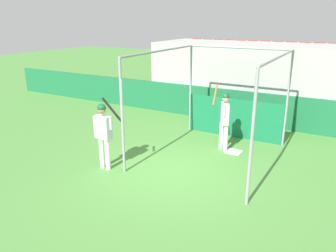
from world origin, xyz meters
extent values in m
plane|color=#477F38|center=(0.00, 0.00, 0.00)|extent=(60.00, 60.00, 0.00)
cube|color=#196038|center=(0.00, 5.10, 0.64)|extent=(24.00, 0.12, 1.27)
cube|color=#9E9E99|center=(0.00, 6.76, 1.46)|extent=(7.60, 3.20, 2.92)
cube|color=maroon|center=(-3.03, 5.56, 1.32)|extent=(0.45, 0.40, 0.10)
cube|color=maroon|center=(-3.03, 5.74, 1.55)|extent=(0.45, 0.06, 0.40)
cube|color=maroon|center=(-2.48, 5.56, 1.32)|extent=(0.45, 0.40, 0.10)
cube|color=maroon|center=(-2.48, 5.74, 1.55)|extent=(0.45, 0.06, 0.40)
cube|color=maroon|center=(-1.93, 5.56, 1.32)|extent=(0.45, 0.40, 0.10)
cube|color=maroon|center=(-1.93, 5.74, 1.55)|extent=(0.45, 0.06, 0.40)
cube|color=maroon|center=(-1.38, 5.56, 1.32)|extent=(0.45, 0.40, 0.10)
cube|color=maroon|center=(-1.38, 5.74, 1.55)|extent=(0.45, 0.06, 0.40)
cube|color=maroon|center=(-0.83, 5.56, 1.32)|extent=(0.45, 0.40, 0.10)
cube|color=maroon|center=(-0.83, 5.74, 1.55)|extent=(0.45, 0.06, 0.40)
cube|color=maroon|center=(-0.28, 5.56, 1.32)|extent=(0.45, 0.40, 0.10)
cube|color=maroon|center=(-0.28, 5.74, 1.55)|extent=(0.45, 0.06, 0.40)
cube|color=maroon|center=(0.27, 5.56, 1.32)|extent=(0.45, 0.40, 0.10)
cube|color=maroon|center=(0.27, 5.74, 1.55)|extent=(0.45, 0.06, 0.40)
cube|color=maroon|center=(0.83, 5.56, 1.32)|extent=(0.45, 0.40, 0.10)
cube|color=maroon|center=(0.83, 5.74, 1.55)|extent=(0.45, 0.06, 0.40)
cube|color=maroon|center=(1.38, 5.56, 1.32)|extent=(0.45, 0.40, 0.10)
cube|color=maroon|center=(1.38, 5.74, 1.55)|extent=(0.45, 0.06, 0.40)
cube|color=maroon|center=(1.92, 5.56, 1.32)|extent=(0.45, 0.40, 0.10)
cube|color=maroon|center=(1.92, 5.74, 1.55)|extent=(0.45, 0.06, 0.40)
cube|color=maroon|center=(2.47, 5.56, 1.32)|extent=(0.45, 0.40, 0.10)
cube|color=maroon|center=(2.47, 5.74, 1.55)|extent=(0.45, 0.06, 0.40)
cube|color=maroon|center=(3.03, 5.56, 1.32)|extent=(0.45, 0.40, 0.10)
cube|color=maroon|center=(3.03, 5.74, 1.55)|extent=(0.45, 0.06, 0.40)
cube|color=maroon|center=(-3.03, 6.36, 1.72)|extent=(0.45, 0.40, 0.10)
cube|color=maroon|center=(-3.03, 6.54, 1.95)|extent=(0.45, 0.06, 0.40)
cube|color=maroon|center=(-2.48, 6.36, 1.72)|extent=(0.45, 0.40, 0.10)
cube|color=maroon|center=(-2.48, 6.54, 1.95)|extent=(0.45, 0.06, 0.40)
cube|color=maroon|center=(-1.93, 6.36, 1.72)|extent=(0.45, 0.40, 0.10)
cube|color=maroon|center=(-1.93, 6.54, 1.95)|extent=(0.45, 0.06, 0.40)
cube|color=maroon|center=(-1.38, 6.36, 1.72)|extent=(0.45, 0.40, 0.10)
cube|color=maroon|center=(-1.38, 6.54, 1.95)|extent=(0.45, 0.06, 0.40)
cube|color=maroon|center=(-0.83, 6.36, 1.72)|extent=(0.45, 0.40, 0.10)
cube|color=maroon|center=(-0.83, 6.54, 1.95)|extent=(0.45, 0.06, 0.40)
cube|color=maroon|center=(-0.28, 6.36, 1.72)|extent=(0.45, 0.40, 0.10)
cube|color=maroon|center=(-0.28, 6.54, 1.95)|extent=(0.45, 0.06, 0.40)
cube|color=maroon|center=(0.27, 6.36, 1.72)|extent=(0.45, 0.40, 0.10)
cube|color=maroon|center=(0.27, 6.54, 1.95)|extent=(0.45, 0.06, 0.40)
cube|color=maroon|center=(0.83, 6.36, 1.72)|extent=(0.45, 0.40, 0.10)
cube|color=maroon|center=(0.83, 6.54, 1.95)|extent=(0.45, 0.06, 0.40)
cube|color=maroon|center=(1.38, 6.36, 1.72)|extent=(0.45, 0.40, 0.10)
cube|color=maroon|center=(1.38, 6.54, 1.95)|extent=(0.45, 0.06, 0.40)
cube|color=maroon|center=(1.92, 6.36, 1.72)|extent=(0.45, 0.40, 0.10)
cube|color=maroon|center=(1.92, 6.54, 1.95)|extent=(0.45, 0.06, 0.40)
cube|color=maroon|center=(2.47, 6.36, 1.72)|extent=(0.45, 0.40, 0.10)
cube|color=maroon|center=(2.47, 6.54, 1.95)|extent=(0.45, 0.06, 0.40)
cube|color=maroon|center=(3.03, 6.36, 1.72)|extent=(0.45, 0.40, 0.10)
cube|color=maroon|center=(3.03, 6.54, 1.95)|extent=(0.45, 0.06, 0.40)
cube|color=maroon|center=(-3.03, 7.16, 2.12)|extent=(0.45, 0.40, 0.10)
cube|color=maroon|center=(-3.03, 7.34, 2.35)|extent=(0.45, 0.06, 0.40)
cube|color=maroon|center=(-2.48, 7.16, 2.12)|extent=(0.45, 0.40, 0.10)
cube|color=maroon|center=(-2.48, 7.34, 2.35)|extent=(0.45, 0.06, 0.40)
cube|color=maroon|center=(-1.93, 7.16, 2.12)|extent=(0.45, 0.40, 0.10)
cube|color=maroon|center=(-1.93, 7.34, 2.35)|extent=(0.45, 0.06, 0.40)
cube|color=maroon|center=(-1.38, 7.16, 2.12)|extent=(0.45, 0.40, 0.10)
cube|color=maroon|center=(-1.38, 7.34, 2.35)|extent=(0.45, 0.06, 0.40)
cube|color=maroon|center=(-0.83, 7.16, 2.12)|extent=(0.45, 0.40, 0.10)
cube|color=maroon|center=(-0.83, 7.34, 2.35)|extent=(0.45, 0.06, 0.40)
cube|color=maroon|center=(-0.28, 7.16, 2.12)|extent=(0.45, 0.40, 0.10)
cube|color=maroon|center=(-0.28, 7.34, 2.35)|extent=(0.45, 0.06, 0.40)
cube|color=maroon|center=(0.27, 7.16, 2.12)|extent=(0.45, 0.40, 0.10)
cube|color=maroon|center=(0.27, 7.34, 2.35)|extent=(0.45, 0.06, 0.40)
cube|color=maroon|center=(0.83, 7.16, 2.12)|extent=(0.45, 0.40, 0.10)
cube|color=maroon|center=(0.83, 7.34, 2.35)|extent=(0.45, 0.06, 0.40)
cube|color=maroon|center=(1.38, 7.16, 2.12)|extent=(0.45, 0.40, 0.10)
cube|color=maroon|center=(1.38, 7.34, 2.35)|extent=(0.45, 0.06, 0.40)
cube|color=maroon|center=(1.92, 7.16, 2.12)|extent=(0.45, 0.40, 0.10)
cube|color=maroon|center=(1.92, 7.34, 2.35)|extent=(0.45, 0.06, 0.40)
cube|color=maroon|center=(2.47, 7.16, 2.12)|extent=(0.45, 0.40, 0.10)
cube|color=maroon|center=(2.47, 7.34, 2.35)|extent=(0.45, 0.06, 0.40)
cube|color=maroon|center=(3.03, 7.16, 2.12)|extent=(0.45, 0.40, 0.10)
cube|color=maroon|center=(3.03, 7.34, 2.35)|extent=(0.45, 0.06, 0.40)
cube|color=maroon|center=(-3.03, 7.96, 2.52)|extent=(0.45, 0.40, 0.10)
cube|color=maroon|center=(-3.03, 8.14, 2.75)|extent=(0.45, 0.06, 0.40)
cube|color=maroon|center=(-2.48, 7.96, 2.52)|extent=(0.45, 0.40, 0.10)
cube|color=maroon|center=(-2.48, 8.14, 2.75)|extent=(0.45, 0.06, 0.40)
cube|color=maroon|center=(-1.93, 7.96, 2.52)|extent=(0.45, 0.40, 0.10)
cube|color=maroon|center=(-1.93, 8.14, 2.75)|extent=(0.45, 0.06, 0.40)
cube|color=maroon|center=(-1.38, 7.96, 2.52)|extent=(0.45, 0.40, 0.10)
cube|color=maroon|center=(-1.38, 8.14, 2.75)|extent=(0.45, 0.06, 0.40)
cube|color=maroon|center=(-0.83, 7.96, 2.52)|extent=(0.45, 0.40, 0.10)
cube|color=maroon|center=(-0.83, 8.14, 2.75)|extent=(0.45, 0.06, 0.40)
cube|color=maroon|center=(-0.28, 7.96, 2.52)|extent=(0.45, 0.40, 0.10)
cube|color=maroon|center=(-0.28, 8.14, 2.75)|extent=(0.45, 0.06, 0.40)
cube|color=maroon|center=(0.27, 7.96, 2.52)|extent=(0.45, 0.40, 0.10)
cube|color=maroon|center=(0.27, 8.14, 2.75)|extent=(0.45, 0.06, 0.40)
cube|color=maroon|center=(0.83, 7.96, 2.52)|extent=(0.45, 0.40, 0.10)
cube|color=maroon|center=(0.83, 8.14, 2.75)|extent=(0.45, 0.06, 0.40)
cube|color=maroon|center=(1.38, 7.96, 2.52)|extent=(0.45, 0.40, 0.10)
cube|color=maroon|center=(1.38, 8.14, 2.75)|extent=(0.45, 0.06, 0.40)
cube|color=maroon|center=(1.92, 7.96, 2.52)|extent=(0.45, 0.40, 0.10)
cube|color=maroon|center=(1.92, 8.14, 2.75)|extent=(0.45, 0.06, 0.40)
cube|color=maroon|center=(2.47, 7.96, 2.52)|extent=(0.45, 0.40, 0.10)
cube|color=maroon|center=(2.47, 8.14, 2.75)|extent=(0.45, 0.06, 0.40)
cube|color=maroon|center=(3.03, 7.96, 2.52)|extent=(0.45, 0.40, 0.10)
cube|color=maroon|center=(3.03, 8.14, 2.75)|extent=(0.45, 0.06, 0.40)
cylinder|color=gray|center=(-1.12, -0.58, 1.50)|extent=(0.07, 0.07, 3.01)
cylinder|color=gray|center=(2.20, -0.58, 1.50)|extent=(0.07, 0.07, 3.01)
cylinder|color=gray|center=(-1.12, 3.46, 1.50)|extent=(0.07, 0.07, 3.01)
cylinder|color=gray|center=(2.20, 3.46, 1.50)|extent=(0.07, 0.07, 3.01)
cylinder|color=gray|center=(-1.12, 1.44, 3.01)|extent=(0.06, 4.04, 0.06)
cylinder|color=gray|center=(2.20, 1.44, 3.01)|extent=(0.06, 4.04, 0.06)
cylinder|color=gray|center=(0.54, 3.46, 3.01)|extent=(3.31, 0.06, 0.06)
cube|color=#14663D|center=(0.54, 3.44, 0.67)|extent=(3.24, 0.03, 1.34)
cube|color=white|center=(1.01, 2.14, 0.01)|extent=(0.44, 0.44, 0.02)
cylinder|color=white|center=(0.75, 2.06, 0.44)|extent=(0.17, 0.17, 0.87)
cylinder|color=white|center=(0.56, 2.21, 0.44)|extent=(0.17, 0.17, 0.87)
cube|color=#B7B7B7|center=(0.66, 2.14, 1.18)|extent=(0.39, 0.52, 0.62)
sphere|color=tan|center=(0.66, 2.14, 1.66)|extent=(0.22, 0.22, 0.22)
sphere|color=#144C2D|center=(0.66, 2.14, 1.70)|extent=(0.23, 0.23, 0.23)
cylinder|color=#B7B7B7|center=(0.72, 1.89, 1.32)|extent=(0.09, 0.09, 0.34)
cylinder|color=#B7B7B7|center=(0.52, 2.35, 1.32)|extent=(0.09, 0.09, 0.34)
cylinder|color=brown|center=(0.27, 2.27, 1.68)|extent=(0.23, 0.73, 0.54)
sphere|color=brown|center=(0.62, 2.35, 1.44)|extent=(0.08, 0.08, 0.08)
cylinder|color=white|center=(-1.79, -0.66, 0.44)|extent=(0.14, 0.14, 0.87)
cylinder|color=white|center=(-1.59, -0.67, 0.44)|extent=(0.14, 0.14, 0.87)
cube|color=#B7B7B7|center=(-1.69, -0.67, 1.18)|extent=(0.47, 0.24, 0.62)
sphere|color=#A37556|center=(-1.69, -0.67, 1.66)|extent=(0.22, 0.22, 0.22)
sphere|color=#144C2D|center=(-1.69, -0.67, 1.71)|extent=(0.23, 0.23, 0.23)
cylinder|color=#B7B7B7|center=(-1.93, -0.62, 1.32)|extent=(0.07, 0.07, 0.34)
cylinder|color=#B7B7B7|center=(-1.45, -0.64, 1.32)|extent=(0.07, 0.07, 0.34)
cylinder|color=black|center=(-1.34, -0.69, 1.71)|extent=(0.30, 0.49, 0.71)
sphere|color=black|center=(-1.55, -0.58, 1.37)|extent=(0.08, 0.08, 0.08)
camera|label=1|loc=(3.76, -6.94, 3.91)|focal=35.00mm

